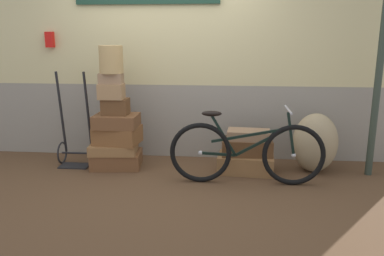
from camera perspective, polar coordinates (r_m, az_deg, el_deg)
ground at (r=4.76m, az=-4.28°, el=-7.10°), size 8.49×5.20×0.06m
station_building at (r=5.30m, az=-2.90°, el=11.03°), size 6.49×0.74×2.82m
suitcase_0 at (r=5.08m, az=-10.79°, el=-4.46°), size 0.64×0.50×0.19m
suitcase_1 at (r=5.00m, az=-11.22°, el=-2.89°), size 0.60×0.45×0.12m
suitcase_2 at (r=4.98m, az=-10.69°, el=-1.00°), size 0.57×0.45×0.21m
suitcase_3 at (r=4.92m, az=-10.84°, el=1.01°), size 0.52×0.39×0.16m
suitcase_4 at (r=4.90m, az=-10.97°, el=3.05°), size 0.31×0.23×0.19m
suitcase_5 at (r=4.85m, az=-11.55°, el=5.19°), size 0.30×0.21×0.18m
suitcase_6 at (r=4.85m, az=-11.60°, el=7.01°), size 0.28×0.19×0.12m
suitcase_7 at (r=4.85m, az=7.75°, el=-5.08°), size 0.69×0.46×0.21m
suitcase_8 at (r=4.82m, az=7.89°, el=-2.68°), size 0.61×0.36×0.19m
suitcase_9 at (r=4.77m, az=8.17°, el=-0.97°), size 0.52×0.32×0.11m
wicker_basket at (r=4.84m, az=-11.59°, el=9.67°), size 0.28×0.28×0.33m
luggage_trolley at (r=5.25m, az=-16.36°, el=-2.19°), size 0.43×0.36×1.19m
burlap_sack at (r=4.98m, az=17.32°, el=-2.04°), size 0.53×0.45×0.72m
bicycle at (r=4.40m, az=7.82°, el=-3.50°), size 1.71×0.46×0.86m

